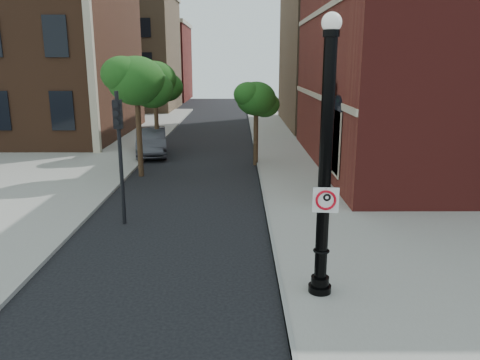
{
  "coord_description": "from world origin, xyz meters",
  "views": [
    {
      "loc": [
        1.07,
        -9.37,
        5.11
      ],
      "look_at": [
        1.1,
        2.0,
        2.25
      ],
      "focal_mm": 35.0,
      "sensor_mm": 36.0,
      "label": 1
    }
  ],
  "objects_px": {
    "no_parking_sign": "(326,200)",
    "traffic_signal_right": "(330,112)",
    "parked_car": "(151,142)",
    "lamppost": "(325,175)",
    "traffic_signal_left": "(119,136)"
  },
  "relations": [
    {
      "from": "no_parking_sign",
      "to": "traffic_signal_right",
      "type": "distance_m",
      "value": 9.92
    },
    {
      "from": "no_parking_sign",
      "to": "parked_car",
      "type": "xyz_separation_m",
      "value": [
        -6.79,
        16.82,
        -1.55
      ]
    },
    {
      "from": "no_parking_sign",
      "to": "traffic_signal_right",
      "type": "height_order",
      "value": "traffic_signal_right"
    },
    {
      "from": "traffic_signal_right",
      "to": "lamppost",
      "type": "bearing_deg",
      "value": -89.63
    },
    {
      "from": "parked_car",
      "to": "traffic_signal_right",
      "type": "distance_m",
      "value": 11.48
    },
    {
      "from": "parked_car",
      "to": "traffic_signal_left",
      "type": "bearing_deg",
      "value": -94.4
    },
    {
      "from": "lamppost",
      "to": "parked_car",
      "type": "distance_m",
      "value": 18.1
    },
    {
      "from": "lamppost",
      "to": "traffic_signal_left",
      "type": "distance_m",
      "value": 7.42
    },
    {
      "from": "traffic_signal_left",
      "to": "lamppost",
      "type": "bearing_deg",
      "value": -45.64
    },
    {
      "from": "no_parking_sign",
      "to": "traffic_signal_left",
      "type": "relative_size",
      "value": 0.13
    },
    {
      "from": "traffic_signal_left",
      "to": "parked_car",
      "type": "bearing_deg",
      "value": 91.8
    },
    {
      "from": "no_parking_sign",
      "to": "traffic_signal_left",
      "type": "bearing_deg",
      "value": 142.75
    },
    {
      "from": "traffic_signal_right",
      "to": "traffic_signal_left",
      "type": "bearing_deg",
      "value": -136.49
    },
    {
      "from": "lamppost",
      "to": "no_parking_sign",
      "type": "height_order",
      "value": "lamppost"
    },
    {
      "from": "no_parking_sign",
      "to": "parked_car",
      "type": "height_order",
      "value": "no_parking_sign"
    }
  ]
}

